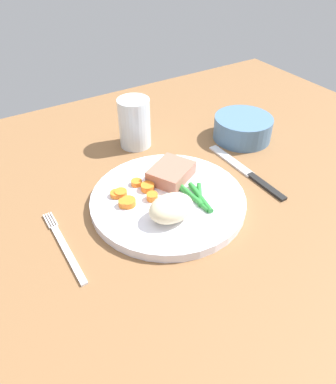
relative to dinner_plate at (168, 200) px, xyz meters
The scene contains 10 objects.
dining_table 4.41cm from the dinner_plate, 37.05° to the left, with size 120.00×90.00×2.00cm.
dinner_plate is the anchor object (origin of this frame).
meat_portion 5.81cm from the dinner_plate, 49.40° to the left, with size 7.63×6.13×2.46cm, color #A86B56.
mashed_potatoes 6.00cm from the dinner_plate, 116.57° to the right, with size 7.33×5.43×4.07cm, color beige.
carrot_slices 5.99cm from the dinner_plate, 148.49° to the left, with size 7.52×6.85×1.13cm.
green_beans 5.01cm from the dinner_plate, 37.63° to the right, with size 4.49×8.03×0.88cm.
fork 18.49cm from the dinner_plate, behind, with size 1.44×16.60×0.40cm.
knife 17.54cm from the dinner_plate, ahead, with size 1.70×20.50×0.64cm.
water_glass 20.98cm from the dinner_plate, 77.55° to the left, with size 6.52×6.52×10.20cm.
salad_bowl 27.44cm from the dinner_plate, 22.28° to the left, with size 12.35×12.35×4.92cm.
Camera 1 is at (-28.17, -42.64, 42.58)cm, focal length 34.03 mm.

